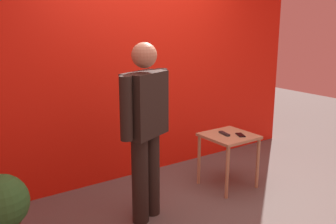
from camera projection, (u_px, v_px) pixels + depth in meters
The scene contains 7 objects.
ground_plane at pixel (216, 214), 3.78m from camera, with size 12.00×12.00×0.00m, color #59544F.
back_wall_red at pixel (141, 64), 4.56m from camera, with size 4.69×0.12×2.65m, color red.
standing_person at pixel (145, 124), 3.50m from camera, with size 0.64×0.38×1.65m.
side_table at pixel (229, 143), 4.30m from camera, with size 0.52×0.52×0.60m.
cell_phone at pixel (240, 135), 4.25m from camera, with size 0.07×0.14×0.01m, color black.
tv_remote at pixel (224, 134), 4.28m from camera, with size 0.04×0.17×0.02m, color black.
potted_plant at pixel (1, 209), 3.02m from camera, with size 0.44×0.44×0.69m.
Camera 1 is at (-2.35, -2.55, 1.86)m, focal length 41.65 mm.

